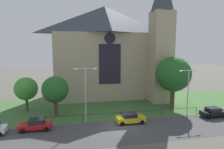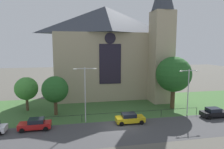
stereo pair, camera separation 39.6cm
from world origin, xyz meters
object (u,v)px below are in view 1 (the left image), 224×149
object	(u,v)px
streetlamp_near	(85,88)
church_building	(109,51)
parked_car_red	(36,125)
parked_car_yellow	(130,118)
tree_left_far	(26,89)
parked_car_black	(214,112)
tree_left_near	(55,90)
streetlamp_far	(188,86)
tree_right_near	(173,74)

from	to	relation	value
streetlamp_near	church_building	bearing A→B (deg)	67.92
parked_car_red	parked_car_yellow	bearing A→B (deg)	179.27
tree_left_far	parked_car_black	size ratio (longest dim) A/B	1.40
church_building	parked_car_yellow	size ratio (longest dim) A/B	6.19
parked_car_yellow	tree_left_far	bearing A→B (deg)	149.44
tree_left_near	parked_car_red	size ratio (longest dim) A/B	1.53
parked_car_black	church_building	bearing A→B (deg)	127.50
parked_car_red	streetlamp_far	bearing A→B (deg)	-176.16
parked_car_black	tree_right_near	bearing A→B (deg)	125.90
church_building	parked_car_red	xyz separation A→B (m)	(-13.40, -17.63, -9.53)
tree_right_near	tree_left_near	bearing A→B (deg)	179.39
church_building	tree_left_near	bearing A→B (deg)	-132.93
tree_left_far	tree_right_near	bearing A→B (deg)	-8.20
church_building	streetlamp_near	bearing A→B (deg)	-112.08
streetlamp_far	streetlamp_near	bearing A→B (deg)	180.00
parked_car_red	tree_right_near	bearing A→B (deg)	-166.36
streetlamp_near	parked_car_black	world-z (taller)	streetlamp_near
tree_left_near	tree_right_near	distance (m)	20.68
streetlamp_far	parked_car_red	bearing A→B (deg)	-176.33
tree_left_near	streetlamp_far	size ratio (longest dim) A/B	0.85
tree_left_near	tree_left_far	world-z (taller)	tree_left_near
tree_left_near	tree_left_far	xyz separation A→B (m)	(-5.09, 3.48, -0.36)
streetlamp_near	parked_car_red	xyz separation A→B (m)	(-6.85, -1.50, -4.47)
tree_left_far	streetlamp_near	size ratio (longest dim) A/B	0.72
tree_right_near	parked_car_yellow	bearing A→B (deg)	-149.66
tree_left_far	parked_car_red	bearing A→B (deg)	-73.13
tree_right_near	parked_car_yellow	xyz separation A→B (m)	(-9.72, -5.69, -5.47)
streetlamp_near	parked_car_yellow	size ratio (longest dim) A/B	1.95
tree_left_far	streetlamp_far	size ratio (longest dim) A/B	0.78
tree_left_far	streetlamp_near	xyz separation A→B (m)	(9.64, -7.68, 1.32)
tree_left_far	parked_car_red	distance (m)	10.11
tree_right_near	streetlamp_far	xyz separation A→B (m)	(0.56, -3.98, -1.37)
parked_car_red	parked_car_black	bearing A→B (deg)	179.51
church_building	streetlamp_far	size ratio (longest dim) A/B	3.45
tree_left_near	parked_car_yellow	bearing A→B (deg)	-28.56
tree_left_near	tree_right_near	bearing A→B (deg)	-0.61
tree_right_near	parked_car_yellow	distance (m)	12.53
streetlamp_far	parked_car_yellow	world-z (taller)	streetlamp_far
streetlamp_far	tree_right_near	bearing A→B (deg)	97.94
parked_car_red	parked_car_black	world-z (taller)	same
parked_car_red	parked_car_black	xyz separation A→B (m)	(27.04, -0.31, 0.00)
parked_car_yellow	parked_car_black	distance (m)	13.88
streetlamp_far	parked_car_black	world-z (taller)	streetlamp_far
church_building	parked_car_black	xyz separation A→B (m)	(13.65, -17.94, -9.53)
church_building	tree_right_near	size ratio (longest dim) A/B	2.76
parked_car_black	parked_car_yellow	bearing A→B (deg)	179.83
church_building	streetlamp_far	distance (m)	19.76
parked_car_yellow	streetlamp_far	bearing A→B (deg)	9.38
tree_left_far	tree_right_near	world-z (taller)	tree_right_near
church_building	tree_right_near	world-z (taller)	church_building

